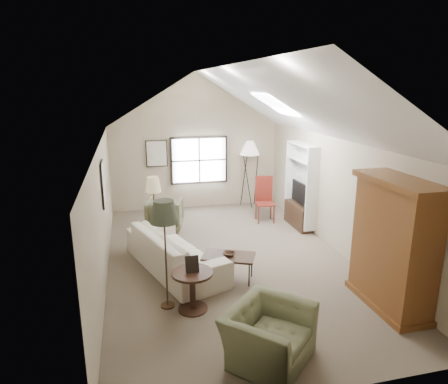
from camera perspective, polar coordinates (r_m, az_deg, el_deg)
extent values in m
cube|color=#6A5D4C|center=(8.69, 0.63, -9.63)|extent=(5.00, 8.00, 0.01)
cube|color=tan|center=(12.05, -4.06, 3.63)|extent=(5.00, 0.01, 2.50)
cube|color=tan|center=(4.77, 13.04, -15.22)|extent=(5.00, 0.01, 2.50)
cube|color=tan|center=(8.03, -16.93, -2.85)|extent=(0.01, 8.00, 2.50)
cube|color=tan|center=(9.17, 15.98, -0.58)|extent=(0.01, 8.00, 2.50)
cube|color=black|center=(11.99, -3.57, 4.55)|extent=(1.72, 0.08, 1.42)
cube|color=black|center=(8.18, -16.89, 1.13)|extent=(0.68, 0.04, 0.88)
cube|color=black|center=(11.80, -9.60, 5.44)|extent=(0.62, 0.04, 0.78)
cube|color=brown|center=(7.14, 23.08, -6.93)|extent=(0.60, 1.50, 2.20)
cube|color=white|center=(10.49, 10.94, 1.11)|extent=(0.32, 1.30, 2.10)
cube|color=#382316|center=(10.72, 10.61, -3.31)|extent=(0.34, 1.18, 0.60)
cube|color=black|center=(10.54, 10.77, -0.11)|extent=(0.05, 0.90, 0.55)
imported|color=beige|center=(8.19, -7.04, -8.30)|extent=(1.90, 2.93, 0.80)
imported|color=#676A4A|center=(5.74, 6.36, -19.61)|extent=(1.51, 1.51, 0.74)
imported|color=#5D5F42|center=(10.41, -8.42, -3.14)|extent=(1.07, 1.08, 0.81)
cube|color=#361F16|center=(7.77, 0.67, -10.72)|extent=(1.12, 0.90, 0.50)
imported|color=#3D2919|center=(7.65, 0.68, -8.83)|extent=(0.31, 0.31, 0.06)
cylinder|color=#372216|center=(6.79, -4.51, -13.90)|extent=(0.87, 0.87, 0.68)
cube|color=maroon|center=(10.88, 5.90, -1.11)|extent=(0.54, 0.54, 1.23)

